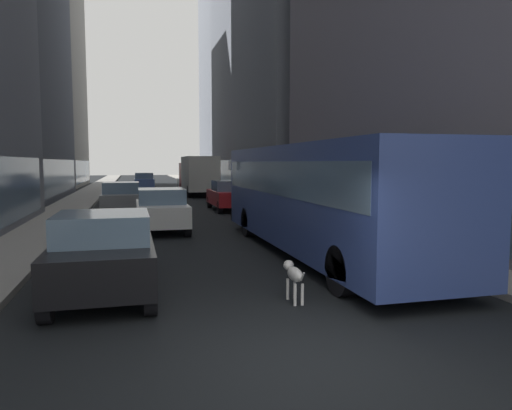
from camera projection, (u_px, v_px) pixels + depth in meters
ground_plane at (160, 193)px, 39.92m from camera, size 120.00×120.00×0.00m
sidewalk_left at (89, 193)px, 38.48m from camera, size 2.40×110.00×0.15m
sidewalk_right at (226, 191)px, 41.35m from camera, size 2.40×110.00×0.15m
building_left_far at (37, 67)px, 50.41m from camera, size 8.68×16.05×25.61m
building_right_mid at (305, 6)px, 39.04m from camera, size 11.96×23.05×31.09m
building_right_far at (243, 55)px, 60.62m from camera, size 9.24×17.02×32.84m
transit_bus at (316, 191)px, 13.33m from camera, size 2.78×11.53×3.05m
car_black_suv at (104, 252)px, 9.31m from camera, size 1.87×4.18×1.62m
car_silver_sedan at (189, 182)px, 43.89m from camera, size 1.73×4.30×1.62m
car_red_coupe at (229, 195)px, 25.59m from camera, size 1.80×4.14×1.62m
car_white_van at (161, 209)px, 17.83m from camera, size 1.81×4.26×1.62m
car_blue_hatchback at (144, 181)px, 44.96m from camera, size 1.79×4.32×1.62m
car_grey_wagon at (121, 198)px, 23.68m from camera, size 1.87×4.01×1.62m
box_truck at (198, 174)px, 37.38m from camera, size 2.30×7.50×3.05m
dalmatian_dog at (294, 274)px, 8.79m from camera, size 0.22×0.96×0.72m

